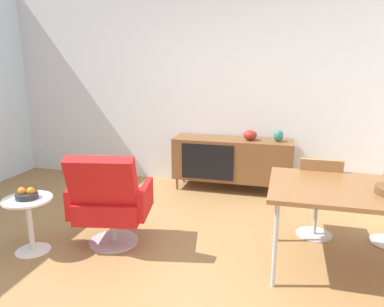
% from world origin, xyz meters
% --- Properties ---
extents(ground_plane, '(8.32, 8.32, 0.00)m').
position_xyz_m(ground_plane, '(0.00, 0.00, 0.00)').
color(ground_plane, '#9E7242').
extents(wall_back, '(6.80, 0.12, 2.80)m').
position_xyz_m(wall_back, '(0.00, 2.60, 1.40)').
color(wall_back, white).
rests_on(wall_back, ground_plane).
extents(sideboard, '(1.60, 0.45, 0.72)m').
position_xyz_m(sideboard, '(0.24, 2.30, 0.44)').
color(sideboard, brown).
rests_on(sideboard, ground_plane).
extents(vase_cobalt, '(0.13, 0.13, 0.16)m').
position_xyz_m(vase_cobalt, '(0.83, 2.30, 0.80)').
color(vase_cobalt, '#337266').
rests_on(vase_cobalt, sideboard).
extents(vase_sculptural_dark, '(0.18, 0.18, 0.13)m').
position_xyz_m(vase_sculptural_dark, '(0.47, 2.30, 0.79)').
color(vase_sculptural_dark, maroon).
rests_on(vase_sculptural_dark, sideboard).
extents(dining_table, '(1.60, 0.90, 0.74)m').
position_xyz_m(dining_table, '(1.62, 0.54, 0.70)').
color(dining_table, brown).
rests_on(dining_table, ground_plane).
extents(dining_chair_back_left, '(0.41, 0.43, 0.86)m').
position_xyz_m(dining_chair_back_left, '(1.27, 1.10, 0.47)').
color(dining_chair_back_left, '#9E7042').
rests_on(dining_chair_back_left, ground_plane).
extents(lounge_chair_red, '(0.80, 0.76, 0.95)m').
position_xyz_m(lounge_chair_red, '(-0.64, 0.43, 0.47)').
color(lounge_chair_red, red).
rests_on(lounge_chair_red, ground_plane).
extents(side_table_round, '(0.44, 0.44, 0.52)m').
position_xyz_m(side_table_round, '(-1.31, 0.15, 0.32)').
color(side_table_round, white).
rests_on(side_table_round, ground_plane).
extents(fruit_bowl, '(0.20, 0.20, 0.11)m').
position_xyz_m(fruit_bowl, '(-1.31, 0.15, 0.56)').
color(fruit_bowl, '#262628').
rests_on(fruit_bowl, side_table_round).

